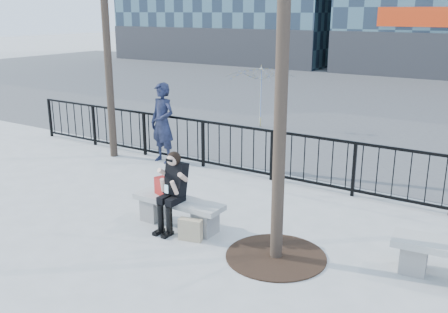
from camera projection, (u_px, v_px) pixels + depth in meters
The scene contains 10 objects.
ground at pixel (179, 226), 8.49m from camera, with size 120.00×120.00×0.00m, color #9D9D98.
street_surface at pixel (402, 99), 20.59m from camera, with size 60.00×23.00×0.01m, color #474747.
railing at pixel (264, 154), 10.76m from camera, with size 14.00×0.06×1.10m.
tree_grate at pixel (276, 256), 7.42m from camera, with size 1.50×1.50×0.02m, color black.
bench_main at pixel (178, 209), 8.41m from camera, with size 1.65×0.46×0.49m.
seated_woman at pixel (172, 192), 8.17m from camera, with size 0.50×0.64×1.34m.
handbag at pixel (164, 187), 8.49m from camera, with size 0.36×0.17×0.30m, color maroon.
shopping_bag at pixel (190, 230), 7.92m from camera, with size 0.38×0.14×0.36m, color beige.
standing_man at pixel (163, 123), 11.85m from camera, with size 0.70×0.46×1.91m, color black.
vendor_umbrella at pixel (259, 97), 15.39m from camera, with size 2.11×2.16×1.94m, color gold.
Camera 1 is at (4.88, -6.15, 3.53)m, focal length 40.00 mm.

